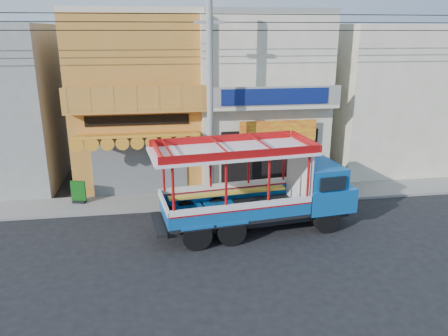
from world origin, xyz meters
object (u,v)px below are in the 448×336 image
(potted_plant_a, at_px, (298,178))
(potted_plant_c, at_px, (343,178))
(songthaew_truck, at_px, (269,187))
(potted_plant_b, at_px, (308,184))
(green_sign, at_px, (79,194))
(utility_pole, at_px, (214,89))

(potted_plant_a, height_order, potted_plant_c, potted_plant_c)
(songthaew_truck, xyz_separation_m, potted_plant_b, (2.59, 2.80, -1.00))
(potted_plant_c, bearing_deg, potted_plant_a, -72.36)
(songthaew_truck, distance_m, potted_plant_b, 3.94)
(potted_plant_b, distance_m, potted_plant_c, 1.95)
(potted_plant_a, bearing_deg, potted_plant_c, -62.53)
(songthaew_truck, distance_m, green_sign, 8.40)
(utility_pole, relative_size, songthaew_truck, 3.62)
(potted_plant_c, bearing_deg, utility_pole, -55.12)
(utility_pole, height_order, songthaew_truck, utility_pole)
(potted_plant_b, bearing_deg, potted_plant_a, -42.44)
(songthaew_truck, distance_m, potted_plant_c, 5.66)
(potted_plant_a, relative_size, potted_plant_b, 0.92)
(green_sign, xyz_separation_m, potted_plant_c, (12.02, -0.16, 0.15))
(utility_pole, relative_size, green_sign, 28.05)
(green_sign, height_order, potted_plant_c, potted_plant_c)
(utility_pole, height_order, potted_plant_a, utility_pole)
(utility_pole, bearing_deg, potted_plant_a, 15.85)
(utility_pole, distance_m, potted_plant_c, 7.62)
(potted_plant_a, bearing_deg, songthaew_truck, -175.63)
(potted_plant_a, xyz_separation_m, potted_plant_b, (0.20, -0.89, 0.04))
(songthaew_truck, bearing_deg, potted_plant_a, 57.11)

